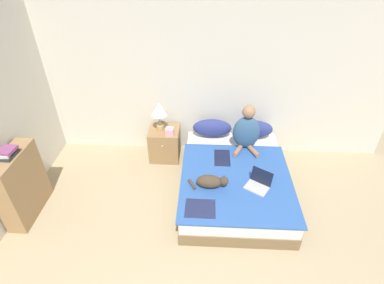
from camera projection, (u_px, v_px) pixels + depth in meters
wall_back at (204, 78)px, 4.47m from camera, size 5.81×0.05×2.55m
bed at (234, 181)px, 4.23m from camera, size 1.47×1.94×0.39m
pillow_near at (212, 128)px, 4.73m from camera, size 0.61×0.23×0.29m
pillow_far at (253, 129)px, 4.70m from camera, size 0.61×0.23×0.29m
person_sitting at (246, 131)px, 4.39m from camera, size 0.40×0.39×0.70m
cat_tabby at (211, 181)px, 3.81m from camera, size 0.52×0.19×0.18m
laptop_open at (258, 184)px, 3.83m from camera, size 0.37×0.36×0.22m
nightstand at (165, 143)px, 4.85m from camera, size 0.47×0.46×0.53m
table_lamp at (159, 110)px, 4.49m from camera, size 0.24×0.24×0.48m
tissue_box at (170, 131)px, 4.56m from camera, size 0.12×0.12×0.14m
bookshelf at (21, 185)px, 3.76m from camera, size 0.24×0.75×0.93m
book_stack_top at (7, 153)px, 3.46m from camera, size 0.21×0.23×0.10m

